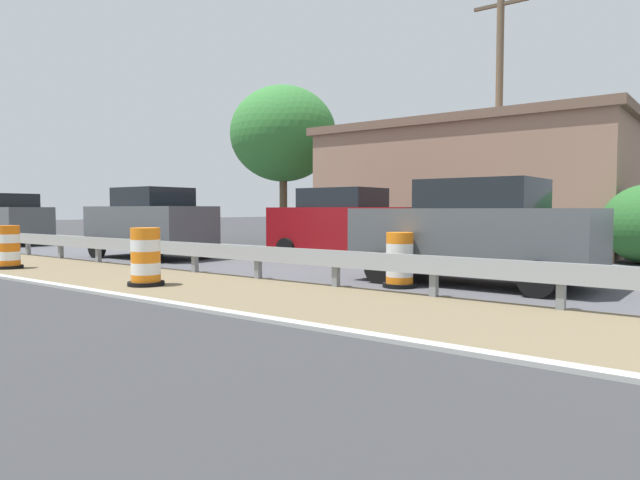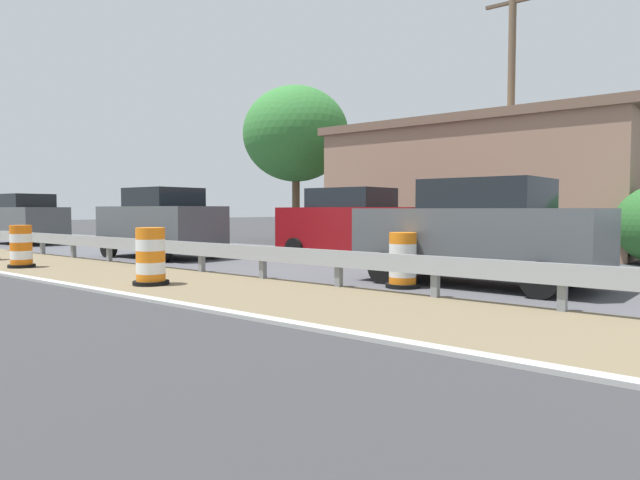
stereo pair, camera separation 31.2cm
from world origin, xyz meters
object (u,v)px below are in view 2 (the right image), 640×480
car_distant_c (355,224)px  car_lead_near_lane (479,233)px  traffic_barrel_mid (151,259)px  traffic_barrel_farther (21,248)px  car_trailing_far_lane (24,219)px  utility_pole_near (511,117)px  car_mid_far_lane (16,216)px  traffic_barrel_close (403,263)px  car_lead_far_lane (161,223)px

car_distant_c → car_lead_near_lane: bearing=-30.3°
traffic_barrel_mid → traffic_barrel_farther: 5.43m
car_trailing_far_lane → utility_pole_near: bearing=-158.9°
traffic_barrel_farther → traffic_barrel_mid: bearing=-88.2°
car_lead_near_lane → car_mid_far_lane: (3.10, 28.43, 0.05)m
traffic_barrel_close → utility_pole_near: 10.08m
traffic_barrel_mid → car_lead_near_lane: (4.01, -5.04, 0.52)m
traffic_barrel_farther → car_mid_far_lane: bearing=67.9°
traffic_barrel_mid → car_lead_far_lane: car_lead_far_lane is taller
utility_pole_near → traffic_barrel_farther: bearing=146.3°
car_lead_far_lane → car_trailing_far_lane: size_ratio=0.96×
car_distant_c → car_mid_far_lane: bearing=179.4°
traffic_barrel_farther → car_lead_near_lane: bearing=-68.2°
car_mid_far_lane → utility_pole_near: 26.69m
traffic_barrel_mid → traffic_barrel_farther: (-0.17, 5.43, -0.02)m
car_lead_far_lane → car_mid_far_lane: 18.53m
traffic_barrel_farther → car_distant_c: 8.95m
traffic_barrel_close → car_lead_near_lane: 1.66m
traffic_barrel_close → car_lead_near_lane: (1.22, -0.97, 0.56)m
car_trailing_far_lane → traffic_barrel_mid: bearing=162.9°
car_mid_far_lane → traffic_barrel_close: bearing=-9.8°
car_lead_near_lane → utility_pole_near: 8.96m
car_lead_far_lane → car_distant_c: car_lead_far_lane is taller
traffic_barrel_mid → car_lead_near_lane: bearing=-51.5°
traffic_barrel_close → car_trailing_far_lane: car_trailing_far_lane is taller
utility_pole_near → car_lead_far_lane: bearing=136.0°
traffic_barrel_farther → utility_pole_near: (12.09, -8.07, 4.01)m
car_distant_c → car_lead_far_lane: bearing=-149.1°
traffic_barrel_close → traffic_barrel_farther: (-2.96, 9.49, 0.02)m
car_lead_near_lane → car_mid_far_lane: car_mid_far_lane is taller
traffic_barrel_farther → car_trailing_far_lane: bearing=66.5°
car_trailing_far_lane → traffic_barrel_farther: bearing=154.6°
traffic_barrel_mid → car_distant_c: (6.94, 0.03, 0.54)m
car_trailing_far_lane → car_lead_far_lane: bearing=176.2°
car_lead_near_lane → car_distant_c: size_ratio=0.98×
traffic_barrel_mid → car_distant_c: bearing=0.2°
traffic_barrel_close → traffic_barrel_farther: size_ratio=0.97×
traffic_barrel_farther → car_distant_c: (7.12, -5.40, 0.56)m
traffic_barrel_farther → utility_pole_near: bearing=-33.7°
traffic_barrel_close → car_mid_far_lane: size_ratio=0.25×
traffic_barrel_farther → car_lead_far_lane: 4.08m
car_mid_far_lane → car_trailing_far_lane: 8.45m
car_mid_far_lane → traffic_barrel_mid: bearing=-17.8°
traffic_barrel_mid → utility_pole_near: 12.84m
utility_pole_near → car_mid_far_lane: bearing=100.5°
car_mid_far_lane → car_lead_near_lane: bearing=-7.1°
traffic_barrel_close → utility_pole_near: (9.13, 1.42, 4.03)m
car_lead_near_lane → car_lead_far_lane: 10.19m
traffic_barrel_mid → car_trailing_far_lane: bearing=74.9°
traffic_barrel_close → traffic_barrel_mid: 4.93m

